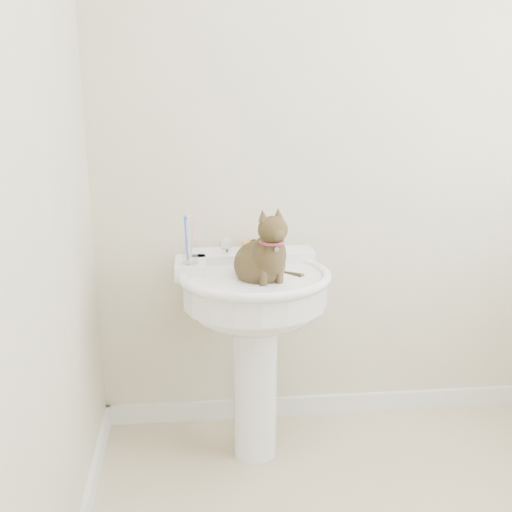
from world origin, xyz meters
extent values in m
cube|color=white|center=(0.00, 1.09, 0.04)|extent=(2.20, 0.02, 0.09)
cylinder|color=white|center=(-0.46, 0.80, 0.31)|extent=(0.17, 0.17, 0.63)
cylinder|color=white|center=(-0.46, 0.80, 0.72)|extent=(0.55, 0.55, 0.12)
ellipsoid|color=white|center=(-0.46, 0.80, 0.66)|extent=(0.51, 0.44, 0.20)
torus|color=white|center=(-0.46, 0.80, 0.78)|extent=(0.58, 0.58, 0.04)
cube|color=white|center=(-0.46, 1.00, 0.79)|extent=(0.52, 0.14, 0.06)
cube|color=white|center=(-0.70, 0.88, 0.79)|extent=(0.12, 0.18, 0.06)
cylinder|color=silver|center=(-0.46, 0.96, 0.84)|extent=(0.05, 0.05, 0.05)
cylinder|color=silver|center=(-0.46, 0.91, 0.87)|extent=(0.04, 0.04, 0.14)
sphere|color=white|center=(-0.57, 0.98, 0.86)|extent=(0.06, 0.06, 0.06)
sphere|color=white|center=(-0.35, 0.98, 0.86)|extent=(0.06, 0.06, 0.06)
cube|color=orange|center=(-0.44, 1.04, 0.83)|extent=(0.09, 0.06, 0.03)
cylinder|color=silver|center=(-0.70, 0.84, 0.82)|extent=(0.07, 0.07, 0.01)
cylinder|color=white|center=(-0.70, 0.84, 0.87)|extent=(0.06, 0.06, 0.09)
cylinder|color=blue|center=(-0.72, 0.84, 0.92)|extent=(0.01, 0.01, 0.17)
cylinder|color=white|center=(-0.70, 0.84, 0.92)|extent=(0.01, 0.01, 0.17)
cylinder|color=pink|center=(-0.69, 0.84, 0.92)|extent=(0.01, 0.01, 0.17)
ellipsoid|color=#483A1E|center=(-0.44, 0.78, 0.83)|extent=(0.19, 0.22, 0.18)
ellipsoid|color=#483A1E|center=(-0.44, 0.70, 0.89)|extent=(0.13, 0.12, 0.16)
ellipsoid|color=#483A1E|center=(-0.44, 0.68, 0.99)|extent=(0.11, 0.10, 0.10)
cone|color=#483A1E|center=(-0.47, 0.70, 1.04)|extent=(0.04, 0.04, 0.04)
cone|color=#483A1E|center=(-0.41, 0.70, 1.04)|extent=(0.04, 0.04, 0.04)
cylinder|color=#483A1E|center=(-0.34, 0.80, 0.77)|extent=(0.03, 0.03, 0.20)
torus|color=maroon|center=(-0.44, 0.69, 0.94)|extent=(0.09, 0.09, 0.01)
camera|label=1|loc=(-0.68, -1.49, 1.55)|focal=45.00mm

